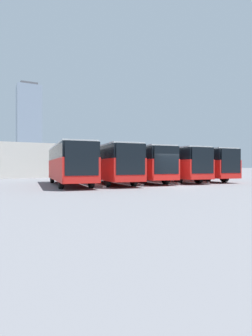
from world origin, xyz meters
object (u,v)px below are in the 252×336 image
at_px(bus_3, 108,163).
at_px(bus_0, 195,164).
at_px(bus_4, 69,163).
at_px(bus_1, 170,164).
at_px(bus_2, 139,164).

bearing_deg(bus_3, bus_0, -170.21).
bearing_deg(bus_4, bus_1, -170.90).
bearing_deg(bus_4, bus_2, -167.69).
xyz_separation_m(bus_0, bus_2, (6.93, 0.07, 0.00)).
bearing_deg(bus_3, bus_4, 7.18).
height_order(bus_2, bus_3, same).
relative_size(bus_1, bus_3, 1.00).
xyz_separation_m(bus_0, bus_3, (10.40, 0.81, 0.00)).
bearing_deg(bus_2, bus_1, -177.37).
distance_m(bus_0, bus_3, 10.43).
distance_m(bus_3, bus_4, 3.47).
height_order(bus_0, bus_3, same).
bearing_deg(bus_1, bus_2, 2.63).
relative_size(bus_1, bus_2, 1.00).
distance_m(bus_1, bus_2, 3.47).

